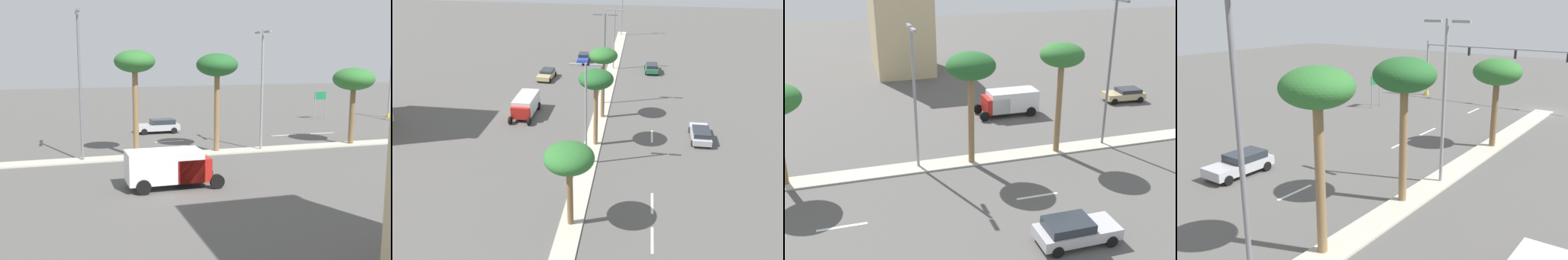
# 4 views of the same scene
# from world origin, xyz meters

# --- Properties ---
(ground_plane) EXTENTS (160.00, 160.00, 0.00)m
(ground_plane) POSITION_xyz_m (0.00, 30.10, 0.00)
(ground_plane) COLOR #565451
(lane_stripe_center) EXTENTS (0.20, 2.80, 0.01)m
(lane_stripe_center) POSITION_xyz_m (6.21, 4.00, 0.01)
(lane_stripe_center) COLOR silver
(lane_stripe_center) RESTS_ON ground
(lane_stripe_mid) EXTENTS (0.20, 2.80, 0.01)m
(lane_stripe_mid) POSITION_xyz_m (6.21, 13.95, 0.01)
(lane_stripe_mid) COLOR silver
(lane_stripe_mid) RESTS_ON ground
(lane_stripe_left) EXTENTS (0.20, 2.80, 0.01)m
(lane_stripe_left) POSITION_xyz_m (6.21, 18.38, 0.01)
(lane_stripe_left) COLOR silver
(lane_stripe_left) RESTS_ON ground
(lane_stripe_near) EXTENTS (0.20, 2.80, 0.01)m
(lane_stripe_near) POSITION_xyz_m (6.21, 30.32, 0.01)
(lane_stripe_near) COLOR silver
(lane_stripe_near) RESTS_ON ground
(traffic_signal_gantry) EXTENTS (21.69, 0.53, 6.68)m
(traffic_signal_gantry) POSITION_xyz_m (8.26, -0.81, 4.58)
(traffic_signal_gantry) COLOR gray
(traffic_signal_gantry) RESTS_ON ground
(directional_road_sign) EXTENTS (0.10, 1.67, 3.45)m
(directional_road_sign) POSITION_xyz_m (15.74, 8.48, 2.53)
(directional_road_sign) COLOR gray
(directional_road_sign) RESTS_ON ground
(palm_tree_outboard) EXTENTS (3.66, 3.66, 6.85)m
(palm_tree_outboard) POSITION_xyz_m (-0.05, 14.88, 5.83)
(palm_tree_outboard) COLOR brown
(palm_tree_outboard) RESTS_ON median_curb
(palm_tree_left) EXTENTS (3.43, 3.43, 8.11)m
(palm_tree_left) POSITION_xyz_m (0.32, 27.65, 7.08)
(palm_tree_left) COLOR olive
(palm_tree_left) RESTS_ON median_curb
(palm_tree_near) EXTENTS (3.20, 3.20, 8.38)m
(palm_tree_near) POSITION_xyz_m (0.30, 34.44, 7.33)
(palm_tree_near) COLOR olive
(palm_tree_near) RESTS_ON median_curb
(street_lamp_leading) EXTENTS (2.90, 0.24, 9.97)m
(street_lamp_leading) POSITION_xyz_m (-0.13, 23.81, 5.95)
(street_lamp_leading) COLOR gray
(street_lamp_leading) RESTS_ON median_curb
(street_lamp_inboard) EXTENTS (2.90, 0.24, 11.31)m
(street_lamp_inboard) POSITION_xyz_m (0.01, 38.65, 6.64)
(street_lamp_inboard) COLOR slate
(street_lamp_inboard) RESTS_ON median_curb
(sedan_silver_right) EXTENTS (2.05, 4.46, 1.42)m
(sedan_silver_right) POSITION_xyz_m (11.29, 30.23, 0.76)
(sedan_silver_right) COLOR #B2B2B7
(sedan_silver_right) RESTS_ON ground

